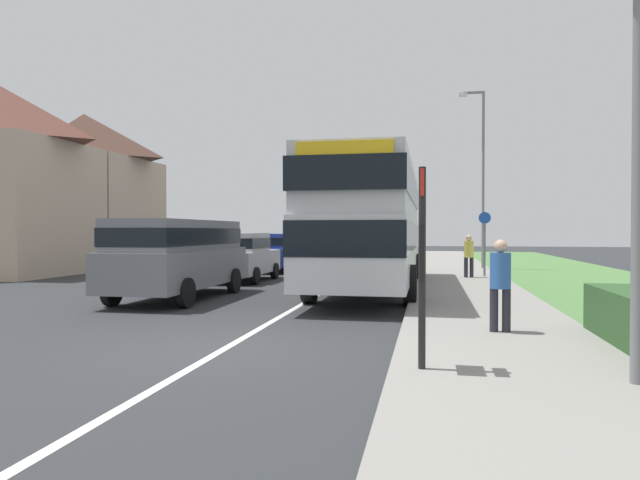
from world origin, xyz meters
The scene contains 14 objects.
ground_plane centered at (0.00, 0.00, 0.00)m, with size 120.00×120.00×0.00m, color #2D3033.
lane_marking_centre centered at (0.00, 8.00, 0.00)m, with size 0.14×60.00×0.01m, color silver.
pavement_near_side centered at (4.20, 6.00, 0.06)m, with size 3.20×68.00×0.12m, color gray.
double_decker_bus centered at (1.39, 8.61, 2.14)m, with size 2.80×11.33×3.70m.
parked_van_grey centered at (-3.47, 5.70, 1.26)m, with size 2.11×5.33×2.10m.
parked_car_silver centered at (-3.53, 10.99, 0.95)m, with size 1.92×3.93×1.74m.
parked_car_blue centered at (-3.63, 16.09, 0.92)m, with size 1.93×4.51×1.69m.
pedestrian_at_stop centered at (4.26, 1.55, 0.98)m, with size 0.34×0.34×1.67m.
pedestrian_walking_away centered at (4.50, 12.83, 0.98)m, with size 0.34×0.34×1.67m.
bus_stop_sign centered at (3.00, -1.25, 1.54)m, with size 0.09×0.52×2.60m.
cycle_route_sign centered at (5.11, 13.50, 1.43)m, with size 0.44×0.08×2.52m.
street_lamp_near centered at (5.23, -1.49, 3.97)m, with size 1.14×0.20×6.86m.
street_lamp_mid centered at (5.38, 18.26, 4.63)m, with size 1.14×0.20×8.15m.
house_terrace_far_side centered at (-14.36, 14.91, 3.91)m, with size 6.28×11.50×7.82m.
Camera 1 is at (3.09, -8.26, 1.82)m, focal length 31.58 mm.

